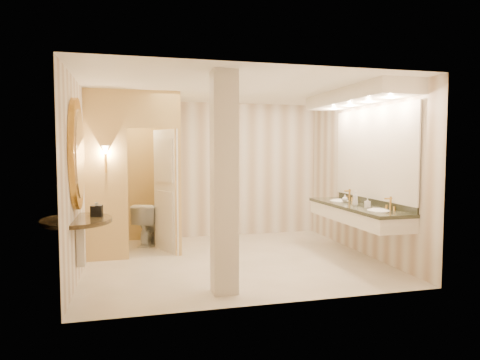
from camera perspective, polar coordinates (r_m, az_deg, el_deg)
name	(u,v)px	position (r m, az deg, el deg)	size (l,w,h in m)	color
floor	(233,260)	(6.92, -0.98, -10.64)	(4.50, 4.50, 0.00)	white
ceiling	(232,89)	(6.76, -1.01, 12.08)	(4.50, 4.50, 0.00)	white
wall_back	(210,170)	(8.66, -4.03, 1.35)	(4.50, 0.02, 2.70)	silver
wall_front	(274,186)	(4.79, 4.50, -0.80)	(4.50, 0.02, 2.70)	silver
wall_left	(81,178)	(6.57, -20.47, 0.26)	(0.02, 4.00, 2.70)	silver
wall_right	(361,174)	(7.55, 15.88, 0.81)	(0.02, 4.00, 2.70)	silver
toilet_closet	(156,171)	(7.51, -11.09, 1.15)	(1.50, 1.55, 2.70)	#EDCF7C
wall_sconce	(105,151)	(6.96, -17.50, 3.67)	(0.14, 0.14, 0.42)	gold
vanity	(359,158)	(7.06, 15.65, 2.86)	(0.75, 2.46, 2.09)	silver
console_shelf	(77,182)	(5.83, -20.89, -0.20)	(1.09, 1.09, 2.00)	black
pillar	(224,183)	(5.19, -2.14, -0.42)	(0.30, 0.30, 2.70)	silver
tissue_box	(97,211)	(5.98, -18.57, -3.92)	(0.15, 0.15, 0.15)	black
toilet	(148,224)	(8.16, -12.13, -5.71)	(0.43, 0.75, 0.77)	white
soap_bottle_a	(367,203)	(6.80, 16.63, -2.92)	(0.07, 0.07, 0.15)	beige
soap_bottle_b	(345,198)	(7.45, 13.82, -2.38)	(0.10, 0.10, 0.12)	silver
soap_bottle_c	(355,198)	(7.01, 15.10, -2.38)	(0.09, 0.09, 0.22)	#C6B28C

